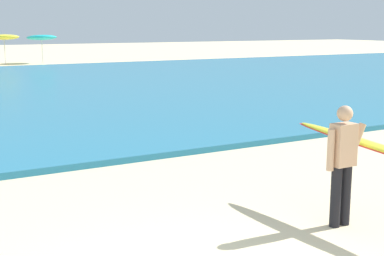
{
  "coord_description": "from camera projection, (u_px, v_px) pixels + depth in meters",
  "views": [
    {
      "loc": [
        -2.62,
        -4.18,
        2.81
      ],
      "look_at": [
        1.86,
        3.69,
        1.1
      ],
      "focal_mm": 50.89,
      "sensor_mm": 36.0,
      "label": 1
    }
  ],
  "objects": [
    {
      "name": "beach_umbrella_6",
      "position": [
        4.0,
        37.0,
        39.29
      ],
      "size": [
        2.11,
        2.13,
        2.24
      ],
      "color": "beige",
      "rests_on": "ground"
    },
    {
      "name": "surfer_with_board",
      "position": [
        356.0,
        153.0,
        7.7
      ],
      "size": [
        0.93,
        3.01,
        1.73
      ],
      "color": "black",
      "rests_on": "ground"
    },
    {
      "name": "beach_umbrella_7",
      "position": [
        42.0,
        38.0,
        41.07
      ],
      "size": [
        2.23,
        2.25,
        2.2
      ],
      "color": "beige",
      "rests_on": "ground"
    }
  ]
}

